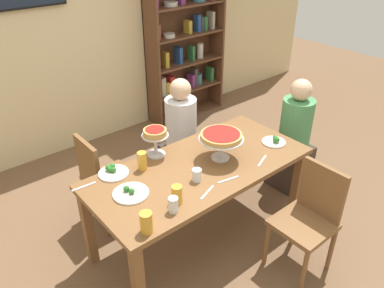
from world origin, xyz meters
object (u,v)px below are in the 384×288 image
(bookshelf, at_px, (184,31))
(beer_glass_amber_tall, at_px, (142,161))
(salad_plate_spare, at_px, (131,193))
(chair_near_right, at_px, (310,215))
(beer_glass_amber_short, at_px, (177,194))
(cutlery_fork_far, at_px, (214,133))
(chair_far_left, at_px, (103,176))
(cutlery_spare_fork, at_px, (228,180))
(cutlery_knife_near, at_px, (207,192))
(water_glass_clear_far, at_px, (197,175))
(water_glass_clear_near, at_px, (173,205))
(dining_table, at_px, (200,175))
(deep_dish_pizza_stand, at_px, (221,138))
(salad_plate_far_diner, at_px, (113,171))
(cutlery_fork_near, at_px, (84,186))
(diner_head_east, at_px, (293,143))
(diner_far_right, at_px, (181,142))
(salad_plate_near_diner, at_px, (274,141))
(personal_pizza_stand, at_px, (155,136))
(beer_glass_amber_spare, at_px, (146,222))

(bookshelf, xyz_separation_m, beer_glass_amber_tall, (-1.83, -1.76, -0.34))
(salad_plate_spare, bearing_deg, chair_near_right, -36.47)
(beer_glass_amber_short, relative_size, cutlery_fork_far, 0.73)
(chair_far_left, relative_size, beer_glass_amber_tall, 5.86)
(chair_far_left, xyz_separation_m, cutlery_spare_fork, (0.54, -0.97, 0.26))
(cutlery_knife_near, bearing_deg, water_glass_clear_far, 57.19)
(water_glass_clear_near, height_order, cutlery_knife_near, water_glass_clear_near)
(dining_table, xyz_separation_m, beer_glass_amber_tall, (-0.37, 0.25, 0.16))
(chair_far_left, relative_size, deep_dish_pizza_stand, 2.46)
(salad_plate_far_diner, relative_size, cutlery_fork_near, 1.27)
(cutlery_fork_far, bearing_deg, cutlery_knife_near, 65.89)
(salad_plate_far_diner, distance_m, salad_plate_spare, 0.30)
(chair_near_right, bearing_deg, cutlery_spare_fork, 41.62)
(salad_plate_far_diner, relative_size, salad_plate_spare, 0.90)
(chair_far_left, bearing_deg, diner_head_east, 67.98)
(diner_head_east, bearing_deg, bookshelf, -97.24)
(bookshelf, xyz_separation_m, diner_far_right, (-1.09, -1.30, -0.66))
(salad_plate_near_diner, relative_size, salad_plate_far_diner, 0.88)
(personal_pizza_stand, relative_size, beer_glass_amber_short, 1.79)
(bookshelf, relative_size, cutlery_fork_near, 12.29)
(chair_far_left, height_order, water_glass_clear_near, chair_far_left)
(diner_far_right, bearing_deg, salad_plate_far_diner, -68.54)
(beer_glass_amber_short, bearing_deg, salad_plate_near_diner, 4.77)
(beer_glass_amber_spare, bearing_deg, bookshelf, 47.00)
(cutlery_knife_near, height_order, cutlery_spare_fork, same)
(water_glass_clear_far, height_order, cutlery_spare_fork, water_glass_clear_far)
(beer_glass_amber_tall, bearing_deg, personal_pizza_stand, 27.68)
(diner_far_right, bearing_deg, chair_far_left, -88.77)
(water_glass_clear_far, distance_m, cutlery_spare_fork, 0.24)
(dining_table, height_order, water_glass_clear_near, water_glass_clear_near)
(salad_plate_far_diner, height_order, beer_glass_amber_tall, beer_glass_amber_tall)
(diner_head_east, relative_size, beer_glass_amber_tall, 7.75)
(chair_near_right, height_order, deep_dish_pizza_stand, deep_dish_pizza_stand)
(cutlery_knife_near, bearing_deg, diner_head_east, -7.55)
(chair_near_right, bearing_deg, diner_head_east, -45.91)
(beer_glass_amber_short, xyz_separation_m, beer_glass_amber_spare, (-0.31, -0.10, 0.01))
(deep_dish_pizza_stand, distance_m, salad_plate_spare, 0.82)
(personal_pizza_stand, bearing_deg, cutlery_knife_near, -91.41)
(cutlery_knife_near, bearing_deg, beer_glass_amber_short, 147.14)
(salad_plate_far_diner, relative_size, water_glass_clear_far, 2.37)
(bookshelf, height_order, beer_glass_amber_spare, bookshelf)
(salad_plate_near_diner, distance_m, beer_glass_amber_spare, 1.45)
(dining_table, distance_m, diner_head_east, 1.22)
(bookshelf, bearing_deg, beer_glass_amber_tall, -136.10)
(cutlery_fork_far, bearing_deg, water_glass_clear_far, 59.16)
(chair_far_left, distance_m, salad_plate_near_diner, 1.50)
(beer_glass_amber_tall, xyz_separation_m, cutlery_spare_fork, (0.40, -0.52, -0.07))
(dining_table, relative_size, beer_glass_amber_tall, 11.98)
(salad_plate_near_diner, distance_m, water_glass_clear_far, 0.86)
(diner_far_right, bearing_deg, cutlery_fork_near, -71.96)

